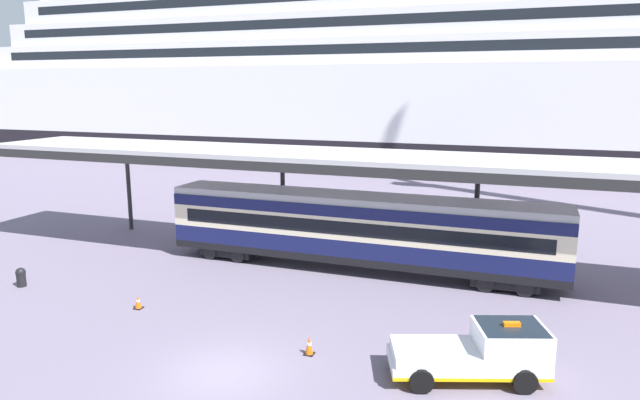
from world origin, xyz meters
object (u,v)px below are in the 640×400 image
(traffic_cone_near, at_px, (309,345))
(traffic_cone_mid, at_px, (138,302))
(cruise_ship, at_px, (458,64))
(service_truck, at_px, (482,351))
(quay_bollard, at_px, (21,276))
(train_carriage, at_px, (359,228))

(traffic_cone_near, distance_m, traffic_cone_mid, 8.89)
(cruise_ship, xyz_separation_m, service_truck, (7.75, -53.84, -11.40))
(service_truck, height_order, quay_bollard, service_truck)
(service_truck, height_order, traffic_cone_near, service_truck)
(traffic_cone_near, bearing_deg, cruise_ship, 91.73)
(service_truck, height_order, traffic_cone_mid, service_truck)
(train_carriage, distance_m, service_truck, 12.10)
(service_truck, distance_m, quay_bollard, 22.18)
(service_truck, relative_size, quay_bollard, 5.81)
(train_carriage, height_order, traffic_cone_mid, train_carriage)
(cruise_ship, distance_m, traffic_cone_near, 55.63)
(train_carriage, distance_m, quay_bollard, 17.15)
(quay_bollard, bearing_deg, traffic_cone_near, -6.44)
(cruise_ship, xyz_separation_m, train_carriage, (0.54, -44.22, -10.08))
(service_truck, bearing_deg, quay_bollard, 176.48)
(train_carriage, relative_size, traffic_cone_near, 29.07)
(cruise_ship, relative_size, service_truck, 24.56)
(service_truck, bearing_deg, train_carriage, 126.81)
(cruise_ship, bearing_deg, traffic_cone_near, -88.27)
(quay_bollard, bearing_deg, traffic_cone_mid, -2.82)
(traffic_cone_near, relative_size, quay_bollard, 0.76)
(cruise_ship, height_order, quay_bollard, cruise_ship)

